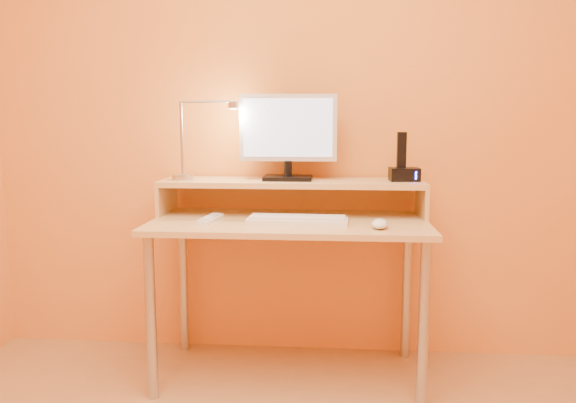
# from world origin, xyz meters

# --- Properties ---
(wall_back) EXTENTS (3.00, 0.04, 2.50)m
(wall_back) POSITION_xyz_m (0.00, 1.50, 1.25)
(wall_back) COLOR #DF8B3E
(wall_back) RESTS_ON floor
(desk_leg_fl) EXTENTS (0.04, 0.04, 0.69)m
(desk_leg_fl) POSITION_xyz_m (-0.55, 0.93, 0.35)
(desk_leg_fl) COLOR #AFAFB3
(desk_leg_fl) RESTS_ON floor
(desk_leg_fr) EXTENTS (0.04, 0.04, 0.69)m
(desk_leg_fr) POSITION_xyz_m (0.55, 0.93, 0.35)
(desk_leg_fr) COLOR #AFAFB3
(desk_leg_fr) RESTS_ON floor
(desk_leg_bl) EXTENTS (0.04, 0.04, 0.69)m
(desk_leg_bl) POSITION_xyz_m (-0.55, 1.43, 0.35)
(desk_leg_bl) COLOR #AFAFB3
(desk_leg_bl) RESTS_ON floor
(desk_leg_br) EXTENTS (0.04, 0.04, 0.69)m
(desk_leg_br) POSITION_xyz_m (0.55, 1.43, 0.35)
(desk_leg_br) COLOR #AFAFB3
(desk_leg_br) RESTS_ON floor
(desk_lower) EXTENTS (1.20, 0.60, 0.02)m
(desk_lower) POSITION_xyz_m (0.00, 1.18, 0.71)
(desk_lower) COLOR #DAB466
(desk_lower) RESTS_ON floor
(shelf_riser_left) EXTENTS (0.02, 0.30, 0.14)m
(shelf_riser_left) POSITION_xyz_m (-0.59, 1.33, 0.79)
(shelf_riser_left) COLOR #DAB466
(shelf_riser_left) RESTS_ON desk_lower
(shelf_riser_right) EXTENTS (0.02, 0.30, 0.14)m
(shelf_riser_right) POSITION_xyz_m (0.59, 1.33, 0.79)
(shelf_riser_right) COLOR #DAB466
(shelf_riser_right) RESTS_ON desk_lower
(desk_shelf) EXTENTS (1.20, 0.30, 0.02)m
(desk_shelf) POSITION_xyz_m (0.00, 1.33, 0.87)
(desk_shelf) COLOR #DAB466
(desk_shelf) RESTS_ON desk_lower
(monitor_foot) EXTENTS (0.22, 0.16, 0.02)m
(monitor_foot) POSITION_xyz_m (-0.02, 1.33, 0.89)
(monitor_foot) COLOR black
(monitor_foot) RESTS_ON desk_shelf
(monitor_neck) EXTENTS (0.04, 0.04, 0.07)m
(monitor_neck) POSITION_xyz_m (-0.02, 1.33, 0.93)
(monitor_neck) COLOR black
(monitor_neck) RESTS_ON monitor_foot
(monitor_panel) EXTENTS (0.44, 0.04, 0.30)m
(monitor_panel) POSITION_xyz_m (-0.02, 1.34, 1.12)
(monitor_panel) COLOR silver
(monitor_panel) RESTS_ON monitor_neck
(monitor_back) EXTENTS (0.40, 0.02, 0.26)m
(monitor_back) POSITION_xyz_m (-0.02, 1.36, 1.12)
(monitor_back) COLOR black
(monitor_back) RESTS_ON monitor_panel
(monitor_screen) EXTENTS (0.40, 0.01, 0.26)m
(monitor_screen) POSITION_xyz_m (-0.02, 1.32, 1.12)
(monitor_screen) COLOR #BAC8F8
(monitor_screen) RESTS_ON monitor_panel
(lamp_base) EXTENTS (0.10, 0.10, 0.02)m
(lamp_base) POSITION_xyz_m (-0.50, 1.30, 0.89)
(lamp_base) COLOR #AFAFB3
(lamp_base) RESTS_ON desk_shelf
(lamp_post) EXTENTS (0.01, 0.01, 0.33)m
(lamp_post) POSITION_xyz_m (-0.50, 1.30, 1.07)
(lamp_post) COLOR #AFAFB3
(lamp_post) RESTS_ON lamp_base
(lamp_arm) EXTENTS (0.24, 0.01, 0.01)m
(lamp_arm) POSITION_xyz_m (-0.38, 1.30, 1.24)
(lamp_arm) COLOR #AFAFB3
(lamp_arm) RESTS_ON lamp_post
(lamp_head) EXTENTS (0.04, 0.04, 0.03)m
(lamp_head) POSITION_xyz_m (-0.26, 1.30, 1.22)
(lamp_head) COLOR #AFAFB3
(lamp_head) RESTS_ON lamp_arm
(lamp_bulb) EXTENTS (0.03, 0.03, 0.00)m
(lamp_bulb) POSITION_xyz_m (-0.26, 1.30, 1.20)
(lamp_bulb) COLOR #FFEAC6
(lamp_bulb) RESTS_ON lamp_head
(phone_dock) EXTENTS (0.14, 0.11, 0.06)m
(phone_dock) POSITION_xyz_m (0.51, 1.33, 0.91)
(phone_dock) COLOR black
(phone_dock) RESTS_ON desk_shelf
(phone_handset) EXTENTS (0.04, 0.03, 0.16)m
(phone_handset) POSITION_xyz_m (0.49, 1.33, 1.02)
(phone_handset) COLOR black
(phone_handset) RESTS_ON phone_dock
(phone_led) EXTENTS (0.01, 0.00, 0.04)m
(phone_led) POSITION_xyz_m (0.55, 1.28, 0.91)
(phone_led) COLOR #3239FF
(phone_led) RESTS_ON phone_dock
(keyboard) EXTENTS (0.43, 0.15, 0.02)m
(keyboard) POSITION_xyz_m (0.04, 1.10, 0.73)
(keyboard) COLOR white
(keyboard) RESTS_ON desk_lower
(mouse) EXTENTS (0.08, 0.12, 0.04)m
(mouse) POSITION_xyz_m (0.38, 1.02, 0.74)
(mouse) COLOR white
(mouse) RESTS_ON desk_lower
(remote_control) EXTENTS (0.08, 0.20, 0.02)m
(remote_control) POSITION_xyz_m (-0.34, 1.12, 0.73)
(remote_control) COLOR white
(remote_control) RESTS_ON desk_lower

